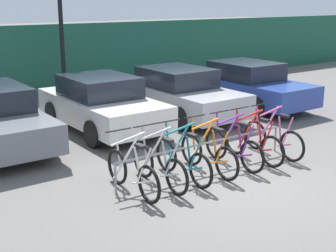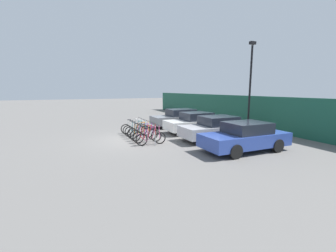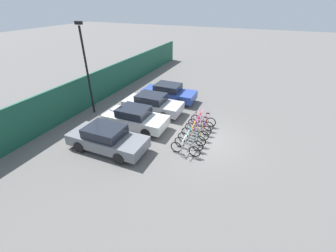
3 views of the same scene
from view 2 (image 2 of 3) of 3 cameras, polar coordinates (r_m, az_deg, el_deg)
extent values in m
plane|color=#605E5B|center=(13.53, -8.81, -3.39)|extent=(120.00, 120.00, 0.00)
cube|color=#19513D|center=(18.24, 21.28, 3.25)|extent=(36.00, 0.16, 2.45)
cylinder|color=gray|center=(13.71, -6.27, -0.82)|extent=(4.05, 0.04, 0.04)
cylinder|color=gray|center=(15.68, -8.52, -0.62)|extent=(0.04, 0.04, 0.55)
cylinder|color=gray|center=(11.89, -3.25, -3.70)|extent=(0.04, 0.04, 0.55)
torus|color=black|center=(15.26, -10.71, -0.74)|extent=(0.06, 0.66, 0.66)
torus|color=black|center=(15.53, -6.94, -0.47)|extent=(0.06, 0.66, 0.66)
cylinder|color=silver|center=(15.38, -8.27, 0.61)|extent=(0.60, 0.04, 0.76)
cylinder|color=silver|center=(15.32, -8.49, 1.75)|extent=(0.68, 0.04, 0.16)
cylinder|color=silver|center=(15.30, -9.48, 0.31)|extent=(0.14, 0.04, 0.63)
cylinder|color=silver|center=(15.25, -10.21, 0.36)|extent=(0.32, 0.03, 0.58)
cylinder|color=silver|center=(15.31, -9.98, -0.78)|extent=(0.40, 0.03, 0.08)
cylinder|color=silver|center=(15.47, -7.12, 0.78)|extent=(0.12, 0.04, 0.69)
cylinder|color=black|center=(15.40, -7.29, 2.11)|extent=(0.52, 0.03, 0.03)
cube|color=black|center=(15.23, -9.85, 1.55)|extent=(0.10, 0.22, 0.05)
torus|color=black|center=(14.72, -10.20, -1.09)|extent=(0.06, 0.66, 0.66)
torus|color=black|center=(15.00, -6.30, -0.81)|extent=(0.06, 0.66, 0.66)
cylinder|color=#B7B7BC|center=(14.84, -7.67, 0.31)|extent=(0.60, 0.04, 0.76)
cylinder|color=#B7B7BC|center=(14.78, -7.90, 1.48)|extent=(0.68, 0.04, 0.16)
cylinder|color=#B7B7BC|center=(14.76, -8.92, 0.00)|extent=(0.14, 0.04, 0.63)
cylinder|color=#B7B7BC|center=(14.71, -9.67, 0.04)|extent=(0.32, 0.03, 0.58)
cylinder|color=#B7B7BC|center=(14.77, -9.44, -1.13)|extent=(0.40, 0.03, 0.08)
cylinder|color=#B7B7BC|center=(14.93, -6.48, 0.48)|extent=(0.12, 0.04, 0.69)
cylinder|color=black|center=(14.86, -6.66, 1.87)|extent=(0.52, 0.03, 0.03)
cube|color=black|center=(14.69, -9.30, 1.28)|extent=(0.10, 0.22, 0.05)
torus|color=black|center=(14.21, -9.68, -1.45)|extent=(0.06, 0.66, 0.66)
torus|color=black|center=(14.50, -5.66, -1.15)|extent=(0.06, 0.66, 0.66)
cylinder|color=#197A7F|center=(14.33, -7.07, 0.01)|extent=(0.60, 0.04, 0.76)
cylinder|color=#197A7F|center=(14.27, -7.30, 1.22)|extent=(0.68, 0.04, 0.16)
cylinder|color=#197A7F|center=(14.25, -8.36, -0.32)|extent=(0.14, 0.04, 0.63)
cylinder|color=#197A7F|center=(14.20, -9.14, -0.28)|extent=(0.32, 0.03, 0.58)
cylinder|color=#197A7F|center=(14.26, -8.90, -1.49)|extent=(0.40, 0.03, 0.08)
cylinder|color=#197A7F|center=(14.43, -5.84, 0.19)|extent=(0.12, 0.04, 0.69)
cylinder|color=black|center=(14.36, -6.02, 1.62)|extent=(0.52, 0.03, 0.03)
cube|color=black|center=(14.18, -8.75, 1.01)|extent=(0.10, 0.22, 0.05)
torus|color=black|center=(13.61, -9.02, -1.90)|extent=(0.06, 0.66, 0.66)
torus|color=black|center=(13.92, -4.84, -1.58)|extent=(0.06, 0.66, 0.66)
cylinder|color=orange|center=(13.74, -6.31, -0.38)|extent=(0.60, 0.04, 0.76)
cylinder|color=orange|center=(13.68, -6.54, 0.89)|extent=(0.68, 0.04, 0.16)
cylinder|color=orange|center=(13.66, -7.65, -0.72)|extent=(0.14, 0.04, 0.63)
cylinder|color=orange|center=(13.60, -8.45, -0.68)|extent=(0.32, 0.03, 0.58)
cylinder|color=orange|center=(13.67, -8.21, -1.94)|extent=(0.40, 0.03, 0.08)
cylinder|color=orange|center=(13.84, -5.03, -0.19)|extent=(0.12, 0.04, 0.69)
cylinder|color=black|center=(13.77, -5.21, 1.30)|extent=(0.52, 0.03, 0.03)
cube|color=black|center=(13.58, -8.05, 0.66)|extent=(0.10, 0.22, 0.05)
torus|color=black|center=(12.99, -8.26, -2.42)|extent=(0.06, 0.66, 0.66)
torus|color=black|center=(13.31, -3.91, -2.07)|extent=(0.06, 0.66, 0.66)
cylinder|color=#752D99|center=(13.13, -5.43, -0.82)|extent=(0.60, 0.04, 0.76)
cylinder|color=#752D99|center=(13.06, -5.67, 0.50)|extent=(0.68, 0.04, 0.16)
cylinder|color=#752D99|center=(13.04, -6.82, -1.18)|extent=(0.14, 0.04, 0.63)
cylinder|color=#752D99|center=(12.98, -7.67, -1.14)|extent=(0.32, 0.03, 0.58)
cylinder|color=#752D99|center=(13.05, -7.42, -2.46)|extent=(0.40, 0.03, 0.08)
cylinder|color=#752D99|center=(13.23, -4.09, -0.62)|extent=(0.12, 0.04, 0.69)
cylinder|color=black|center=(13.16, -4.29, 0.94)|extent=(0.52, 0.03, 0.03)
cube|color=black|center=(12.95, -7.24, 0.26)|extent=(0.10, 0.22, 0.05)
torus|color=black|center=(12.46, -7.55, -2.91)|extent=(0.06, 0.66, 0.66)
torus|color=black|center=(12.79, -3.03, -2.53)|extent=(0.06, 0.66, 0.66)
cylinder|color=red|center=(12.60, -4.60, -1.24)|extent=(0.60, 0.04, 0.76)
cylinder|color=red|center=(12.53, -4.85, 0.14)|extent=(0.68, 0.04, 0.16)
cylinder|color=red|center=(12.51, -6.05, -1.62)|extent=(0.14, 0.04, 0.63)
cylinder|color=red|center=(12.44, -6.93, -1.57)|extent=(0.32, 0.03, 0.58)
cylinder|color=red|center=(12.52, -6.67, -2.95)|extent=(0.40, 0.03, 0.08)
cylinder|color=red|center=(12.70, -3.22, -1.02)|extent=(0.12, 0.04, 0.69)
cylinder|color=black|center=(12.63, -3.41, 0.60)|extent=(0.52, 0.03, 0.03)
cube|color=black|center=(12.42, -6.49, -0.11)|extent=(0.10, 0.22, 0.05)
torus|color=black|center=(11.90, -6.73, -3.48)|extent=(0.06, 0.66, 0.66)
torus|color=black|center=(12.24, -2.02, -3.05)|extent=(0.06, 0.66, 0.66)
cylinder|color=#E55993|center=(12.05, -3.65, -1.71)|extent=(0.60, 0.04, 0.76)
cylinder|color=#E55993|center=(11.97, -3.90, -0.28)|extent=(0.68, 0.04, 0.16)
cylinder|color=#E55993|center=(11.95, -5.16, -2.12)|extent=(0.14, 0.04, 0.63)
cylinder|color=#E55993|center=(11.88, -6.07, -2.08)|extent=(0.32, 0.03, 0.58)
cylinder|color=#E55993|center=(11.96, -5.81, -3.51)|extent=(0.40, 0.03, 0.08)
cylinder|color=#E55993|center=(12.16, -2.22, -1.48)|extent=(0.12, 0.04, 0.69)
cylinder|color=black|center=(12.08, -2.41, 0.20)|extent=(0.52, 0.03, 0.03)
cube|color=black|center=(11.86, -5.61, -0.54)|extent=(0.10, 0.22, 0.05)
cube|color=slate|center=(17.96, 2.92, 1.67)|extent=(1.80, 4.45, 0.62)
cube|color=#1E232D|center=(17.94, 3.26, 3.49)|extent=(1.58, 2.05, 0.52)
cylinder|color=black|center=(19.34, 5.18, 1.46)|extent=(0.20, 0.64, 0.64)
cylinder|color=black|center=(17.89, 7.85, 0.77)|extent=(0.20, 0.64, 0.64)
cylinder|color=black|center=(18.24, -1.92, 1.01)|extent=(0.20, 0.64, 0.64)
cylinder|color=black|center=(16.68, 0.29, 0.24)|extent=(0.20, 0.64, 0.64)
cube|color=silver|center=(15.51, 6.88, 0.40)|extent=(1.80, 4.11, 0.62)
cube|color=#1E232D|center=(15.49, 7.25, 2.51)|extent=(1.58, 1.89, 0.52)
cylinder|color=black|center=(16.89, 8.85, 0.24)|extent=(0.20, 0.64, 0.64)
cylinder|color=black|center=(15.50, 12.27, -0.67)|extent=(0.20, 0.64, 0.64)
cylinder|color=black|center=(15.74, 1.54, -0.31)|extent=(0.20, 0.64, 0.64)
cylinder|color=black|center=(14.24, 4.50, -1.36)|extent=(0.20, 0.64, 0.64)
cube|color=#B7B7BC|center=(13.49, 12.23, -1.08)|extent=(1.80, 4.32, 0.62)
cube|color=#1E232D|center=(13.46, 12.68, 1.34)|extent=(1.58, 1.99, 0.52)
cylinder|color=black|center=(14.95, 14.14, -1.11)|extent=(0.20, 0.64, 0.64)
cylinder|color=black|center=(13.67, 18.56, -2.27)|extent=(0.20, 0.64, 0.64)
cylinder|color=black|center=(13.57, 5.78, -1.92)|extent=(0.20, 0.64, 0.64)
cylinder|color=black|center=(12.14, 9.79, -3.33)|extent=(0.20, 0.64, 0.64)
cube|color=#2D479E|center=(11.44, 18.84, -3.23)|extent=(1.80, 4.32, 0.62)
cube|color=#1E232D|center=(11.40, 19.39, -0.37)|extent=(1.58, 1.99, 0.52)
cylinder|color=black|center=(12.94, 20.30, -3.00)|extent=(0.20, 0.64, 0.64)
cylinder|color=black|center=(11.81, 26.09, -4.52)|extent=(0.20, 0.64, 0.64)
cylinder|color=black|center=(11.36, 11.17, -4.25)|extent=(0.20, 0.64, 0.64)
cylinder|color=black|center=(10.06, 16.80, -6.25)|extent=(0.20, 0.64, 0.64)
cylinder|color=black|center=(17.20, 20.09, 8.85)|extent=(0.14, 0.14, 5.96)
cube|color=black|center=(17.49, 20.69, 19.14)|extent=(0.24, 0.44, 0.20)
camera|label=1|loc=(18.75, -32.38, 8.90)|focal=50.00mm
camera|label=3|loc=(24.52, -22.85, 19.10)|focal=24.00mm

